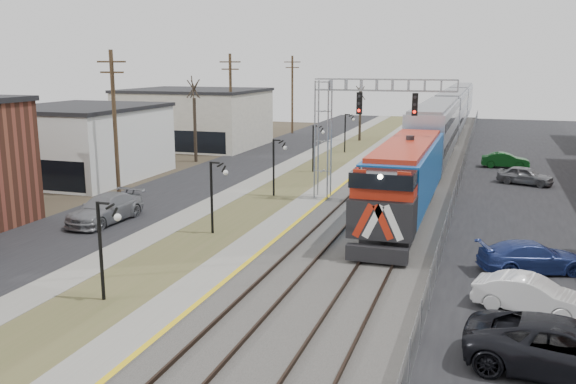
% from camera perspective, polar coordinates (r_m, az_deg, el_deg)
% --- Properties ---
extents(street_west, '(7.00, 120.00, 0.04)m').
position_cam_1_polar(street_west, '(51.63, -6.61, 1.76)').
color(street_west, black).
rests_on(street_west, ground).
extents(sidewalk, '(2.00, 120.00, 0.08)m').
position_cam_1_polar(sidewalk, '(49.93, -1.91, 1.51)').
color(sidewalk, gray).
rests_on(sidewalk, ground).
extents(grass_median, '(4.00, 120.00, 0.06)m').
position_cam_1_polar(grass_median, '(49.00, 1.38, 1.30)').
color(grass_median, '#4E512B').
rests_on(grass_median, ground).
extents(platform, '(2.00, 120.00, 0.24)m').
position_cam_1_polar(platform, '(48.22, 4.80, 1.19)').
color(platform, gray).
rests_on(platform, ground).
extents(ballast_bed, '(8.00, 120.00, 0.20)m').
position_cam_1_polar(ballast_bed, '(47.35, 10.69, 0.80)').
color(ballast_bed, '#595651').
rests_on(ballast_bed, ground).
extents(parking_lot, '(16.00, 120.00, 0.04)m').
position_cam_1_polar(parking_lot, '(47.40, 25.21, -0.24)').
color(parking_lot, black).
rests_on(parking_lot, ground).
extents(platform_edge, '(0.24, 120.00, 0.01)m').
position_cam_1_polar(platform_edge, '(48.01, 5.82, 1.28)').
color(platform_edge, gold).
rests_on(platform_edge, platform).
extents(track_near, '(1.58, 120.00, 0.15)m').
position_cam_1_polar(track_near, '(47.60, 8.32, 1.16)').
color(track_near, '#2D2119').
rests_on(track_near, ballast_bed).
extents(track_far, '(1.58, 120.00, 0.15)m').
position_cam_1_polar(track_far, '(47.15, 12.51, 0.89)').
color(track_far, '#2D2119').
rests_on(track_far, ballast_bed).
extents(train, '(3.00, 85.85, 5.33)m').
position_cam_1_polar(train, '(71.01, 14.65, 6.61)').
color(train, blue).
rests_on(train, ground).
extents(signal_gantry, '(9.00, 1.07, 8.15)m').
position_cam_1_polar(signal_gantry, '(40.20, 5.69, 6.88)').
color(signal_gantry, gray).
rests_on(signal_gantry, ground).
extents(lampposts, '(0.14, 62.14, 4.00)m').
position_cam_1_polar(lampposts, '(33.28, -6.95, -0.48)').
color(lampposts, black).
rests_on(lampposts, ground).
extents(utility_poles, '(0.28, 80.28, 10.00)m').
position_cam_1_polar(utility_poles, '(43.76, -15.89, 6.13)').
color(utility_poles, '#4C3823').
rests_on(utility_poles, ground).
extents(fence, '(0.04, 120.00, 1.60)m').
position_cam_1_polar(fence, '(46.88, 15.82, 1.31)').
color(fence, gray).
rests_on(fence, ground).
extents(buildings_west, '(14.00, 67.00, 7.00)m').
position_cam_1_polar(buildings_west, '(47.30, -22.85, 3.63)').
color(buildings_west, beige).
rests_on(buildings_west, ground).
extents(bare_trees, '(12.30, 42.30, 5.95)m').
position_cam_1_polar(bare_trees, '(55.23, -6.08, 5.26)').
color(bare_trees, '#382D23').
rests_on(bare_trees, ground).
extents(car_lot_b, '(4.34, 2.35, 1.36)m').
position_cam_1_polar(car_lot_b, '(24.62, 21.78, -9.01)').
color(car_lot_b, white).
rests_on(car_lot_b, ground).
extents(car_lot_c, '(6.18, 3.44, 1.64)m').
position_cam_1_polar(car_lot_c, '(20.35, 24.63, -13.33)').
color(car_lot_c, black).
rests_on(car_lot_c, ground).
extents(car_lot_d, '(5.10, 3.49, 1.37)m').
position_cam_1_polar(car_lot_d, '(29.21, 21.87, -5.72)').
color(car_lot_d, navy).
rests_on(car_lot_d, ground).
extents(car_lot_e, '(4.39, 2.86, 1.39)m').
position_cam_1_polar(car_lot_e, '(49.75, 21.33, 1.41)').
color(car_lot_e, slate).
rests_on(car_lot_e, ground).
extents(car_lot_f, '(4.09, 1.52, 1.33)m').
position_cam_1_polar(car_lot_f, '(57.06, 19.66, 2.78)').
color(car_lot_f, '#0D4515').
rests_on(car_lot_f, ground).
extents(car_street_b, '(2.51, 5.57, 1.58)m').
position_cam_1_polar(car_street_b, '(36.95, -16.73, -1.57)').
color(car_street_b, slate).
rests_on(car_street_b, ground).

